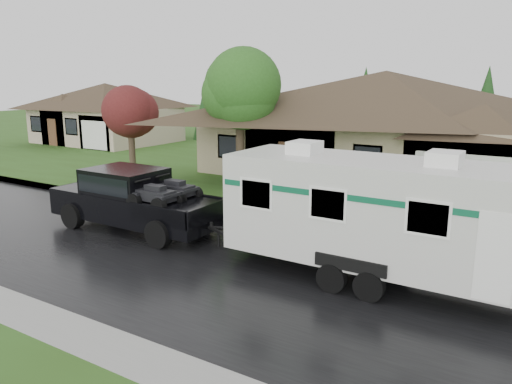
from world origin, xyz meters
TOP-DOWN VIEW (x-y plane):
  - ground at (0.00, 0.00)m, footprint 140.00×140.00m
  - road at (0.00, -2.00)m, footprint 140.00×8.00m
  - curb at (0.00, 2.25)m, footprint 140.00×0.50m
  - lawn at (0.00, 15.00)m, footprint 140.00×26.00m
  - house_main at (2.29, 13.84)m, footprint 19.44×10.80m
  - house_far at (-21.78, 15.85)m, footprint 10.80×8.64m
  - tree_left_green at (-3.05, 7.46)m, footprint 3.92×3.92m
  - tree_red at (-10.06, 7.04)m, footprint 2.88×2.88m
  - shrub_row at (2.00, 9.30)m, footprint 13.60×1.00m
  - pickup_truck at (-2.48, -0.42)m, footprint 6.60×2.51m
  - travel_trailer at (6.34, -0.42)m, footprint 8.15×2.86m

SIDE VIEW (x-z plane):
  - ground at x=0.00m, z-range 0.00..0.00m
  - road at x=0.00m, z-range 0.00..0.01m
  - curb at x=0.00m, z-range 0.00..0.15m
  - lawn at x=0.00m, z-range 0.00..0.15m
  - shrub_row at x=2.00m, z-range 0.15..1.15m
  - pickup_truck at x=-2.48m, z-range 0.08..2.28m
  - travel_trailer at x=6.34m, z-range 0.11..3.77m
  - house_far at x=-21.78m, z-range 0.07..5.87m
  - tree_red at x=-10.06m, z-range 1.07..5.83m
  - house_main at x=2.29m, z-range 0.14..7.04m
  - tree_left_green at x=-3.05m, z-range 1.41..7.90m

